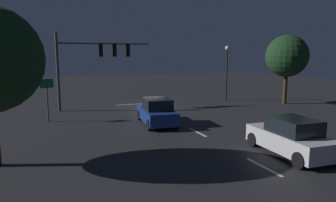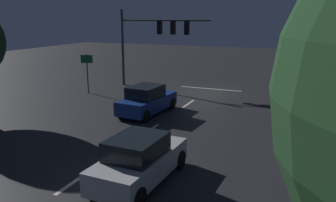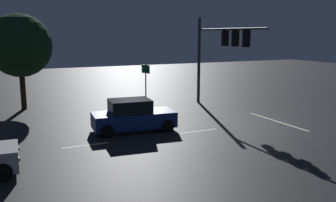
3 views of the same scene
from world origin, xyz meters
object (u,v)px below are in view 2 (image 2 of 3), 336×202
at_px(car_approaching, 147,100).
at_px(car_distant, 139,160).
at_px(traffic_signal_assembly, 153,34).
at_px(route_sign, 87,65).
at_px(street_lamp_left_kerb, 327,47).

distance_m(car_approaching, car_distant, 8.80).
bearing_deg(traffic_signal_assembly, route_sign, 47.03).
xyz_separation_m(car_distant, route_sign, (10.23, -11.32, 1.32)).
relative_size(traffic_signal_assembly, car_distant, 1.72).
bearing_deg(traffic_signal_assembly, street_lamp_left_kerb, -179.00).
bearing_deg(route_sign, car_approaching, 153.34).
height_order(traffic_signal_assembly, route_sign, traffic_signal_assembly).
xyz_separation_m(car_approaching, route_sign, (6.59, -3.31, 1.32)).
distance_m(car_approaching, route_sign, 7.49).
xyz_separation_m(traffic_signal_assembly, car_distant, (-6.58, 15.23, -3.51)).
relative_size(car_approaching, route_sign, 1.53).
relative_size(car_distant, route_sign, 1.51).
height_order(car_distant, street_lamp_left_kerb, street_lamp_left_kerb).
bearing_deg(car_approaching, car_distant, 114.43).
distance_m(street_lamp_left_kerb, route_sign, 16.91).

